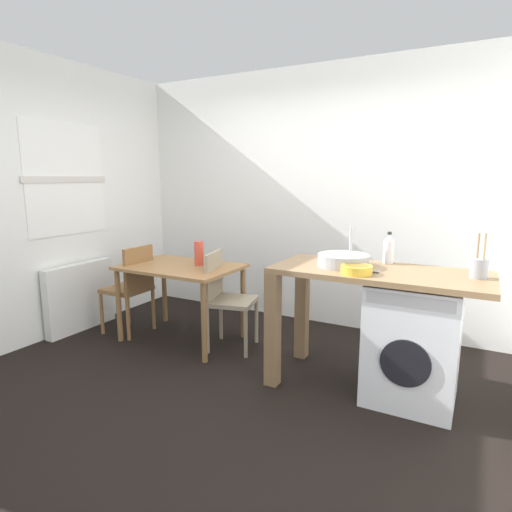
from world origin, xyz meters
TOP-DOWN VIEW (x-y plane):
  - ground_plane at (0.00, 0.00)m, footprint 5.46×5.46m
  - wall_back at (0.00, 1.75)m, footprint 4.60×0.10m
  - wall_window_side at (-2.15, 0.00)m, footprint 0.12×3.80m
  - radiator at (-2.02, 0.30)m, footprint 0.10×0.80m
  - dining_table at (-0.92, 0.58)m, footprint 1.10×0.76m
  - chair_person_seat at (-1.47, 0.48)m, footprint 0.40×0.40m
  - chair_opposite at (-0.45, 0.62)m, footprint 0.48×0.48m
  - kitchen_counter at (0.75, 0.46)m, footprint 1.50×0.68m
  - washing_machine at (1.23, 0.46)m, footprint 0.60×0.61m
  - sink_basin at (0.70, 0.46)m, footprint 0.38×0.38m
  - tap at (0.70, 0.64)m, footprint 0.02×0.02m
  - bottle_tall_green at (0.97, 0.74)m, footprint 0.08×0.08m
  - mixing_bowl at (0.86, 0.26)m, footprint 0.21×0.21m
  - utensil_crock at (1.60, 0.51)m, footprint 0.11×0.11m
  - vase at (-0.77, 0.68)m, footprint 0.09×0.09m
  - scissors at (0.92, 0.36)m, footprint 0.15×0.06m

SIDE VIEW (x-z plane):
  - ground_plane at x=0.00m, z-range 0.00..0.00m
  - radiator at x=-2.02m, z-range 0.00..0.70m
  - washing_machine at x=1.23m, z-range 0.00..0.86m
  - chair_person_seat at x=-1.47m, z-range 0.06..0.96m
  - chair_opposite at x=-0.45m, z-range 0.06..0.96m
  - dining_table at x=-0.92m, z-range 0.27..1.01m
  - kitchen_counter at x=0.75m, z-range 0.30..1.22m
  - vase at x=-0.77m, z-range 0.74..0.97m
  - scissors at x=0.92m, z-range 0.92..0.93m
  - mixing_bowl at x=0.86m, z-range 0.92..0.98m
  - sink_basin at x=0.70m, z-range 0.92..1.01m
  - utensil_crock at x=1.60m, z-range 0.84..1.14m
  - bottle_tall_green at x=0.97m, z-range 0.91..1.15m
  - tap at x=0.70m, z-range 0.92..1.20m
  - wall_back at x=0.00m, z-range 0.00..2.70m
  - wall_window_side at x=-2.15m, z-range 0.00..2.70m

